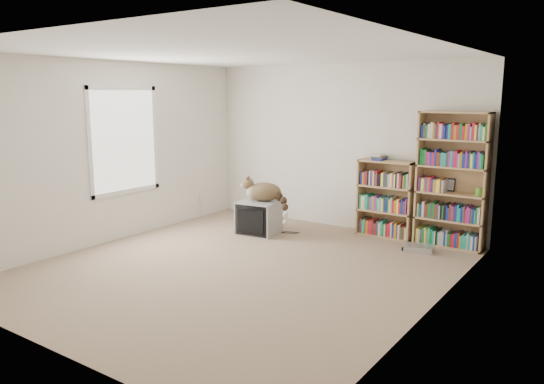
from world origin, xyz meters
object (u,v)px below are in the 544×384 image
Objects in this scene: dvd_player at (419,248)px; cat at (267,195)px; bookcase_short at (386,202)px; bookcase_tall at (452,184)px; crt_tv at (259,218)px.

cat is at bearing 179.75° from dvd_player.
bookcase_short is (1.49, 0.89, -0.08)m from cat.
bookcase_short is at bearing -179.99° from bookcase_tall.
bookcase_tall is (2.41, 0.89, 0.28)m from cat.
dvd_player is (2.27, 0.46, -0.20)m from crt_tv.
bookcase_tall is at bearing 0.01° from bookcase_short.
cat is 2.27m from dvd_player.
cat is at bearing -149.12° from bookcase_short.
bookcase_short is at bearing 3.54° from cat.
cat is 0.47× the size of bookcase_tall.
crt_tv is at bearing -179.52° from dvd_player.
dvd_player is at bearing -35.22° from bookcase_short.
cat is at bearing 17.59° from crt_tv.
bookcase_short is 3.05× the size of dvd_player.
bookcase_tall is at bearing 12.92° from crt_tv.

